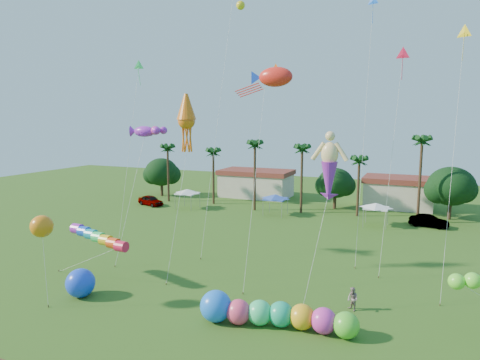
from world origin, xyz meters
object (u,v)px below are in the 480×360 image
at_px(car_b, 429,221).
at_px(blue_ball, 80,283).
at_px(caterpillar_inflatable, 271,314).
at_px(spectator_b, 353,299).
at_px(car_a, 151,200).

bearing_deg(car_b, blue_ball, 152.88).
xyz_separation_m(car_b, blue_ball, (-25.18, -34.54, 0.34)).
bearing_deg(blue_ball, caterpillar_inflatable, 4.49).
height_order(car_b, caterpillar_inflatable, caterpillar_inflatable).
distance_m(car_b, spectator_b, 29.15).
bearing_deg(car_b, spectator_b, 178.52).
height_order(car_a, spectator_b, spectator_b).
distance_m(car_b, caterpillar_inflatable, 34.78).
xyz_separation_m(car_a, car_b, (41.06, 2.43, -0.03)).
distance_m(caterpillar_inflatable, blue_ball, 15.31).
bearing_deg(car_a, car_b, -69.00).
bearing_deg(caterpillar_inflatable, blue_ball, 175.61).
bearing_deg(spectator_b, blue_ball, -124.88).
bearing_deg(spectator_b, car_a, -177.59).
height_order(car_a, caterpillar_inflatable, caterpillar_inflatable).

